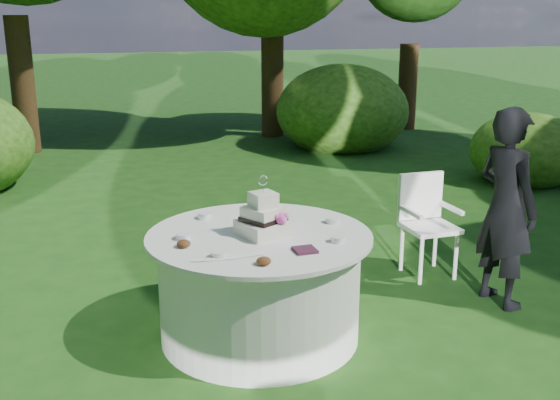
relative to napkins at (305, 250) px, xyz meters
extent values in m
plane|color=#163D10|center=(-0.18, 0.42, -0.78)|extent=(80.00, 80.00, 0.00)
cube|color=#441D31|center=(0.00, 0.00, 0.00)|extent=(0.14, 0.14, 0.02)
ellipsoid|color=white|center=(-0.49, 0.03, 0.00)|extent=(0.48, 0.07, 0.01)
imported|color=black|center=(1.80, 0.41, 0.01)|extent=(0.46, 0.62, 1.57)
cylinder|color=silver|center=(-0.18, 0.42, -0.41)|extent=(1.40, 1.40, 0.74)
cylinder|color=silver|center=(-0.18, 0.42, -0.02)|extent=(1.56, 1.56, 0.03)
cube|color=silver|center=(-0.16, 0.40, 0.04)|extent=(0.38, 0.38, 0.10)
cube|color=white|center=(-0.16, 0.40, 0.14)|extent=(0.32, 0.32, 0.10)
cube|color=white|center=(-0.16, 0.40, 0.24)|extent=(0.19, 0.19, 0.10)
cube|color=black|center=(-0.16, 0.40, 0.11)|extent=(0.33, 0.33, 0.03)
sphere|color=#F949C9|center=(-0.06, 0.30, 0.13)|extent=(0.08, 0.08, 0.08)
cylinder|color=silver|center=(-0.16, 0.40, 0.32)|extent=(0.01, 0.01, 0.05)
torus|color=silver|center=(-0.16, 0.40, 0.38)|extent=(0.07, 0.02, 0.07)
cube|color=silver|center=(1.55, 1.09, -0.34)|extent=(0.42, 0.42, 0.04)
cube|color=silver|center=(1.54, 1.28, -0.10)|extent=(0.42, 0.04, 0.42)
cylinder|color=white|center=(1.38, 0.92, -0.57)|extent=(0.04, 0.04, 0.42)
cylinder|color=white|center=(1.72, 0.92, -0.57)|extent=(0.04, 0.04, 0.42)
cylinder|color=white|center=(1.37, 1.26, -0.57)|extent=(0.04, 0.04, 0.42)
cylinder|color=white|center=(1.71, 1.26, -0.57)|extent=(0.04, 0.04, 0.42)
cube|color=white|center=(1.35, 1.08, -0.18)|extent=(0.04, 0.38, 0.04)
cube|color=white|center=(1.75, 1.09, -0.18)|extent=(0.04, 0.38, 0.04)
cylinder|color=white|center=(0.39, 0.50, 0.01)|extent=(0.10, 0.10, 0.04)
cylinder|color=white|center=(0.27, 0.10, 0.01)|extent=(0.10, 0.10, 0.04)
cylinder|color=white|center=(-0.55, 0.05, 0.01)|extent=(0.10, 0.10, 0.04)
cylinder|color=white|center=(-0.47, 0.89, 0.01)|extent=(0.10, 0.10, 0.04)
cylinder|color=white|center=(-0.70, 0.47, 0.01)|extent=(0.10, 0.10, 0.04)
ellipsoid|color=#562D16|center=(-0.72, 0.31, 0.02)|extent=(0.09, 0.09, 0.05)
ellipsoid|color=#562D16|center=(-0.32, -0.15, 0.02)|extent=(0.09, 0.09, 0.05)
camera|label=1|loc=(-1.33, -3.69, 1.43)|focal=42.00mm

